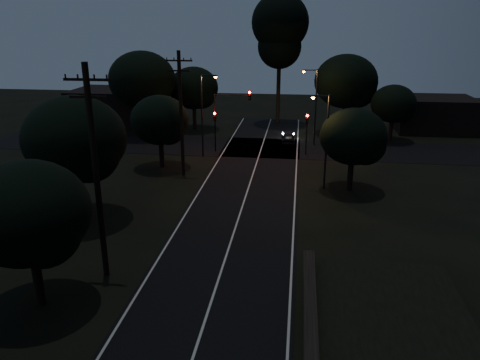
# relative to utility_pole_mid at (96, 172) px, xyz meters

# --- Properties ---
(road_surface) EXTENTS (60.00, 70.00, 0.03)m
(road_surface) POSITION_rel_utility_pole_mid_xyz_m (6.00, 16.12, -5.73)
(road_surface) COLOR black
(road_surface) RESTS_ON ground
(utility_pole_mid) EXTENTS (2.20, 0.30, 11.00)m
(utility_pole_mid) POSITION_rel_utility_pole_mid_xyz_m (0.00, 0.00, 0.00)
(utility_pole_mid) COLOR black
(utility_pole_mid) RESTS_ON ground
(utility_pole_far) EXTENTS (2.20, 0.30, 10.50)m
(utility_pole_far) POSITION_rel_utility_pole_mid_xyz_m (0.00, 17.00, -0.25)
(utility_pole_far) COLOR black
(utility_pole_far) RESTS_ON ground
(tree_left_b) EXTENTS (5.56, 5.56, 7.06)m
(tree_left_b) POSITION_rel_utility_pole_mid_xyz_m (-1.80, -3.11, -1.16)
(tree_left_b) COLOR black
(tree_left_b) RESTS_ON ground
(tree_left_c) EXTENTS (6.60, 6.60, 8.33)m
(tree_left_c) POSITION_rel_utility_pole_mid_xyz_m (-4.27, 6.87, -0.35)
(tree_left_c) COLOR black
(tree_left_c) RESTS_ON ground
(tree_left_d) EXTENTS (5.18, 5.18, 6.57)m
(tree_left_d) POSITION_rel_utility_pole_mid_xyz_m (-2.32, 18.90, -1.48)
(tree_left_d) COLOR black
(tree_left_d) RESTS_ON ground
(tree_far_nw) EXTENTS (5.96, 5.96, 7.55)m
(tree_far_nw) POSITION_rel_utility_pole_mid_xyz_m (-2.79, 34.88, -0.85)
(tree_far_nw) COLOR black
(tree_far_nw) RESTS_ON ground
(tree_far_w) EXTENTS (7.54, 7.54, 9.61)m
(tree_far_w) POSITION_rel_utility_pole_mid_xyz_m (-7.73, 30.85, 0.51)
(tree_far_w) COLOR black
(tree_far_w) RESTS_ON ground
(tree_far_ne) EXTENTS (7.26, 7.26, 9.18)m
(tree_far_ne) POSITION_rel_utility_pole_mid_xyz_m (15.26, 34.85, 0.20)
(tree_far_ne) COLOR black
(tree_far_ne) RESTS_ON ground
(tree_far_e) EXTENTS (4.87, 4.87, 6.18)m
(tree_far_e) POSITION_rel_utility_pole_mid_xyz_m (20.17, 31.90, -1.73)
(tree_far_e) COLOR black
(tree_far_e) RESTS_ON ground
(tree_right_a) EXTENTS (5.13, 5.13, 6.52)m
(tree_right_a) POSITION_rel_utility_pole_mid_xyz_m (14.18, 14.90, -1.51)
(tree_right_a) COLOR black
(tree_right_a) RESTS_ON ground
(tall_pine) EXTENTS (7.06, 7.06, 16.05)m
(tall_pine) POSITION_rel_utility_pole_mid_xyz_m (7.00, 40.00, 5.84)
(tall_pine) COLOR black
(tall_pine) RESTS_ON ground
(building_left) EXTENTS (10.00, 8.00, 4.40)m
(building_left) POSITION_rel_utility_pole_mid_xyz_m (-14.00, 37.00, -3.54)
(building_left) COLOR black
(building_left) RESTS_ON ground
(building_right) EXTENTS (9.00, 7.00, 4.00)m
(building_right) POSITION_rel_utility_pole_mid_xyz_m (26.00, 38.00, -3.74)
(building_right) COLOR black
(building_right) RESTS_ON ground
(signal_left) EXTENTS (0.28, 0.35, 4.10)m
(signal_left) POSITION_rel_utility_pole_mid_xyz_m (1.40, 24.99, -2.90)
(signal_left) COLOR black
(signal_left) RESTS_ON ground
(signal_right) EXTENTS (0.28, 0.35, 4.10)m
(signal_right) POSITION_rel_utility_pole_mid_xyz_m (10.60, 24.99, -2.90)
(signal_right) COLOR black
(signal_right) RESTS_ON ground
(signal_mast) EXTENTS (3.70, 0.35, 6.25)m
(signal_mast) POSITION_rel_utility_pole_mid_xyz_m (3.09, 24.99, -1.40)
(signal_mast) COLOR black
(signal_mast) RESTS_ON ground
(streetlight_a) EXTENTS (1.66, 0.26, 8.00)m
(streetlight_a) POSITION_rel_utility_pole_mid_xyz_m (0.69, 23.00, -1.10)
(streetlight_a) COLOR black
(streetlight_a) RESTS_ON ground
(streetlight_b) EXTENTS (1.66, 0.26, 8.00)m
(streetlight_b) POSITION_rel_utility_pole_mid_xyz_m (11.31, 29.00, -1.10)
(streetlight_b) COLOR black
(streetlight_b) RESTS_ON ground
(streetlight_c) EXTENTS (1.46, 0.26, 7.50)m
(streetlight_c) POSITION_rel_utility_pole_mid_xyz_m (11.83, 15.00, -1.39)
(streetlight_c) COLOR black
(streetlight_c) RESTS_ON ground
(car) EXTENTS (1.57, 3.70, 1.25)m
(car) POSITION_rel_utility_pole_mid_xyz_m (8.71, 29.19, -5.12)
(car) COLOR black
(car) RESTS_ON ground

